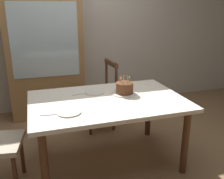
{
  "coord_description": "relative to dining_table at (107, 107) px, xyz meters",
  "views": [
    {
      "loc": [
        -0.7,
        -2.35,
        1.66
      ],
      "look_at": [
        0.05,
        0.0,
        0.84
      ],
      "focal_mm": 40.52,
      "sensor_mm": 36.0,
      "label": 1
    }
  ],
  "objects": [
    {
      "name": "birthday_cake",
      "position": [
        0.22,
        0.1,
        0.14
      ],
      "size": [
        0.28,
        0.28,
        0.2
      ],
      "color": "silver",
      "rests_on": "dining_table"
    },
    {
      "name": "plate_far_side",
      "position": [
        -0.08,
        0.24,
        0.09
      ],
      "size": [
        0.22,
        0.22,
        0.01
      ],
      "primitive_type": "cylinder",
      "color": "silver",
      "rests_on": "dining_table"
    },
    {
      "name": "fork_near_celebrant",
      "position": [
        -0.59,
        -0.23,
        0.09
      ],
      "size": [
        0.18,
        0.04,
        0.01
      ],
      "primitive_type": "cube",
      "rotation": [
        0.0,
        0.0,
        -0.11
      ],
      "color": "silver",
      "rests_on": "dining_table"
    },
    {
      "name": "chair_spindle_back",
      "position": [
        0.14,
        0.85,
        -0.2
      ],
      "size": [
        0.47,
        0.47,
        0.95
      ],
      "color": "tan",
      "rests_on": "ground"
    },
    {
      "name": "fork_far_side",
      "position": [
        -0.24,
        0.23,
        0.09
      ],
      "size": [
        0.18,
        0.05,
        0.01
      ],
      "primitive_type": "cube",
      "rotation": [
        0.0,
        0.0,
        0.17
      ],
      "color": "silver",
      "rests_on": "dining_table"
    },
    {
      "name": "dining_table",
      "position": [
        0.0,
        0.0,
        0.0
      ],
      "size": [
        1.58,
        1.06,
        0.74
      ],
      "color": "silver",
      "rests_on": "ground"
    },
    {
      "name": "ground",
      "position": [
        0.0,
        0.0,
        -0.66
      ],
      "size": [
        6.4,
        6.4,
        0.0
      ],
      "primitive_type": "plane",
      "color": "#93704C"
    },
    {
      "name": "plate_near_celebrant",
      "position": [
        -0.43,
        -0.24,
        0.09
      ],
      "size": [
        0.22,
        0.22,
        0.01
      ],
      "primitive_type": "cylinder",
      "color": "silver",
      "rests_on": "dining_table"
    },
    {
      "name": "back_wall",
      "position": [
        0.0,
        1.85,
        0.64
      ],
      "size": [
        6.4,
        0.1,
        2.6
      ],
      "primitive_type": "cube",
      "color": "beige",
      "rests_on": "ground"
    },
    {
      "name": "china_cabinet",
      "position": [
        -0.51,
        1.56,
        0.29
      ],
      "size": [
        1.1,
        0.45,
        1.9
      ],
      "color": "#9E7042",
      "rests_on": "ground"
    }
  ]
}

